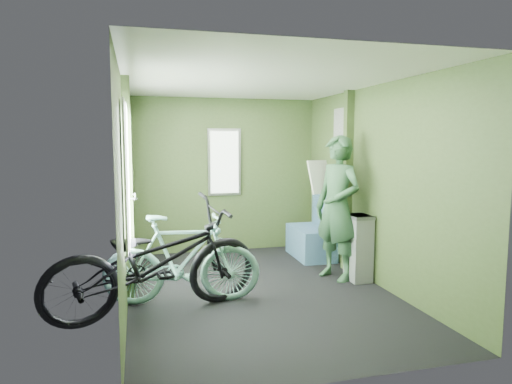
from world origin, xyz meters
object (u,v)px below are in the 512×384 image
(bicycle_black, at_px, (158,317))
(bench_seat, at_px, (312,239))
(bicycle_mint, at_px, (183,305))
(passenger, at_px, (337,208))
(waste_box, at_px, (358,248))

(bicycle_black, height_order, bench_seat, bench_seat)
(bicycle_mint, relative_size, passenger, 0.91)
(bicycle_black, height_order, bicycle_mint, bicycle_black)
(passenger, height_order, bench_seat, passenger)
(waste_box, height_order, bench_seat, bench_seat)
(bench_seat, bearing_deg, bicycle_mint, -142.32)
(waste_box, distance_m, bench_seat, 1.20)
(waste_box, bearing_deg, passenger, 145.73)
(bicycle_mint, bearing_deg, bicycle_black, 141.01)
(bicycle_black, bearing_deg, passenger, -87.18)
(bicycle_black, distance_m, waste_box, 2.48)
(passenger, xyz_separation_m, bench_seat, (0.10, 1.04, -0.60))
(bicycle_mint, height_order, waste_box, waste_box)
(passenger, bearing_deg, bicycle_black, -95.36)
(bicycle_mint, distance_m, bench_seat, 2.51)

